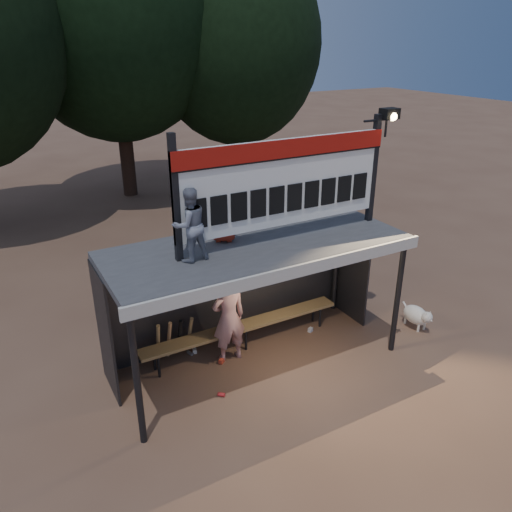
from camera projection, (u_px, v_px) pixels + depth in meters
The scene contains 12 objects.
ground at pixel (257, 361), 9.08m from camera, with size 80.00×80.00×0.00m, color brown.
player at pixel (229, 318), 8.82m from camera, with size 0.62×0.41×1.71m, color silver.
child_a at pixel (190, 225), 7.31m from camera, with size 0.55×0.43×1.13m, color gray.
child_b at pixel (223, 213), 8.06m from camera, with size 0.48×0.31×0.98m, color #A12918.
dugout_shelter at pixel (250, 264), 8.53m from camera, with size 5.10×2.08×2.32m.
scoreboard_assembly at pixel (288, 179), 7.98m from camera, with size 4.10×0.27×1.99m.
bench at pixel (243, 327), 9.34m from camera, with size 4.00×0.35×0.48m.
tree_mid at pixel (112, 12), 16.24m from camera, with size 7.22×7.22×10.36m.
tree_right at pixel (236, 44), 17.62m from camera, with size 6.08×6.08×8.72m.
dog at pixel (417, 315), 10.03m from camera, with size 0.36×0.81×0.49m.
bats at pixel (174, 338), 9.00m from camera, with size 0.68×0.35×0.84m.
litter at pixel (230, 356), 9.16m from camera, with size 2.53×1.49×0.08m.
Camera 1 is at (-3.68, -6.58, 5.41)m, focal length 35.00 mm.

